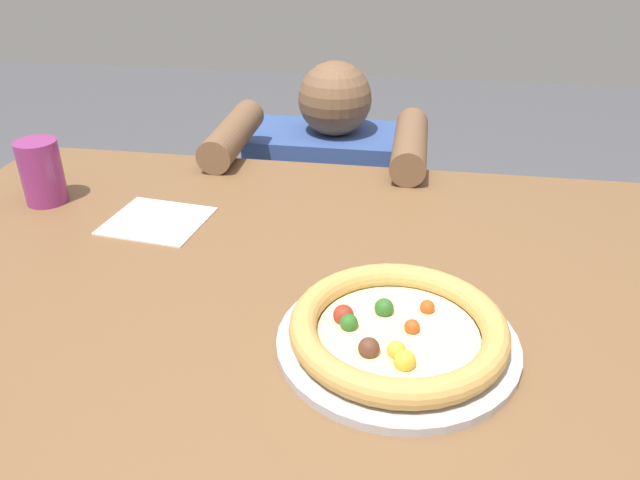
# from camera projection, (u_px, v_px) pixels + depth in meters

# --- Properties ---
(dining_table) EXTENTS (1.29, 0.86, 0.75)m
(dining_table) POSITION_uv_depth(u_px,v_px,m) (282.00, 333.00, 0.98)
(dining_table) COLOR brown
(dining_table) RESTS_ON ground
(pizza_near) EXTENTS (0.30, 0.30, 0.05)m
(pizza_near) POSITION_uv_depth(u_px,v_px,m) (397.00, 332.00, 0.77)
(pizza_near) COLOR #B7B7BC
(pizza_near) RESTS_ON dining_table
(drink_cup_colored) EXTENTS (0.07, 0.07, 0.11)m
(drink_cup_colored) POSITION_uv_depth(u_px,v_px,m) (42.00, 172.00, 1.11)
(drink_cup_colored) COLOR #8C2D72
(drink_cup_colored) RESTS_ON dining_table
(paper_napkin) EXTENTS (0.18, 0.16, 0.00)m
(paper_napkin) POSITION_uv_depth(u_px,v_px,m) (157.00, 221.00, 1.07)
(paper_napkin) COLOR white
(paper_napkin) RESTS_ON dining_table
(diner_seated) EXTENTS (0.45, 0.54, 0.89)m
(diner_seated) POSITION_uv_depth(u_px,v_px,m) (333.00, 250.00, 1.70)
(diner_seated) COLOR #333847
(diner_seated) RESTS_ON ground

